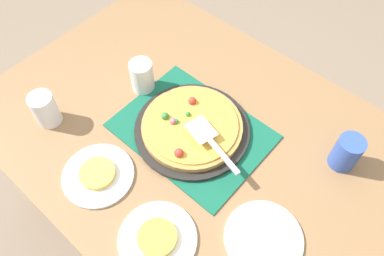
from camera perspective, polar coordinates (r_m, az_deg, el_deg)
name	(u,v)px	position (r m, az deg, el deg)	size (l,w,h in m)	color
ground_plane	(192,215)	(1.91, 0.00, -13.13)	(8.00, 8.00, 0.00)	#84705B
dining_table	(192,148)	(1.33, 0.00, -3.14)	(1.40, 1.00, 0.75)	olive
placemat	(192,131)	(1.24, 0.00, -0.44)	(0.48, 0.36, 0.01)	#145B42
pizza_pan	(192,129)	(1.23, 0.00, -0.18)	(0.38, 0.38, 0.01)	black
pizza	(192,126)	(1.21, -0.06, 0.35)	(0.33, 0.33, 0.05)	#B78442
plate_near_left	(98,175)	(1.19, -14.15, -7.01)	(0.22, 0.22, 0.01)	white
plate_far_right	(158,239)	(1.08, -5.29, -16.54)	(0.22, 0.22, 0.01)	white
plate_side	(263,238)	(1.09, 10.88, -16.21)	(0.22, 0.22, 0.01)	white
served_slice_left	(97,173)	(1.17, -14.27, -6.72)	(0.11, 0.11, 0.02)	#EAB747
served_slice_right	(157,237)	(1.07, -5.35, -16.33)	(0.11, 0.11, 0.02)	gold
cup_near	(142,76)	(1.32, -7.65, 7.84)	(0.08, 0.08, 0.12)	white
cup_far	(45,109)	(1.31, -21.55, 2.68)	(0.08, 0.08, 0.12)	white
cup_corner	(346,152)	(1.22, 22.54, -3.48)	(0.08, 0.08, 0.12)	#3351AD
pizza_server	(210,141)	(1.14, 2.80, -1.94)	(0.23, 0.10, 0.01)	silver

